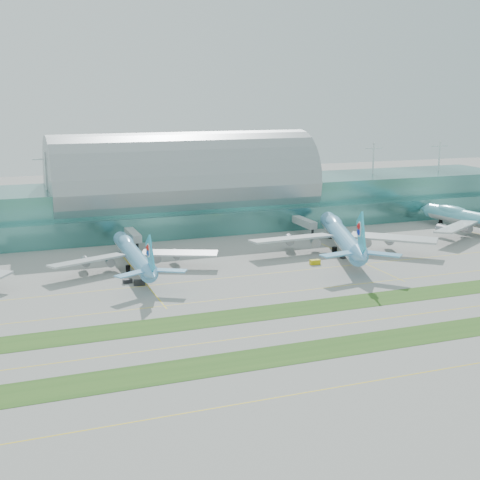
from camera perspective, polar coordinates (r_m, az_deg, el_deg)
name	(u,v)px	position (r m, az deg, el deg)	size (l,w,h in m)	color
ground	(307,310)	(192.30, 5.78, -5.97)	(700.00, 700.00, 0.00)	gray
terminal	(184,196)	(306.69, -4.84, 3.77)	(340.00, 69.10, 36.00)	#3D7A75
grass_strip_near	(358,344)	(169.18, 10.00, -8.73)	(420.00, 12.00, 0.08)	#2D591E
grass_strip_far	(304,308)	(193.98, 5.52, -5.79)	(420.00, 12.00, 0.08)	#2D591E
taxiline_a	(404,376)	(153.69, 13.83, -11.18)	(420.00, 0.35, 0.01)	yellow
taxiline_b	(331,326)	(180.57, 7.75, -7.27)	(420.00, 0.35, 0.01)	yellow
taxiline_c	(282,293)	(207.78, 3.58, -4.51)	(420.00, 0.35, 0.01)	yellow
taxiline_d	(255,275)	(227.22, 1.33, -2.99)	(420.00, 0.35, 0.01)	yellow
airliner_b	(133,254)	(235.47, -9.09, -1.15)	(59.43, 67.38, 18.56)	#64ABDC
airliner_c	(341,235)	(259.95, 8.64, 0.45)	(68.43, 79.57, 22.61)	#67B0E3
gse_c	(128,281)	(220.44, -9.58, -3.48)	(2.99, 1.82, 1.32)	black
gse_d	(140,283)	(217.45, -8.57, -3.62)	(3.71, 1.88, 1.68)	black
gse_e	(315,262)	(241.90, 6.42, -1.89)	(3.68, 1.80, 1.73)	#D5BA0C
gse_f	(345,256)	(252.61, 8.97, -1.35)	(4.17, 1.81, 1.68)	black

